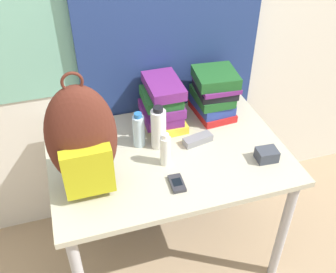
{
  "coord_description": "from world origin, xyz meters",
  "views": [
    {
      "loc": [
        -0.43,
        -1.0,
        1.99
      ],
      "look_at": [
        0.0,
        0.39,
        0.85
      ],
      "focal_mm": 42.0,
      "sensor_mm": 36.0,
      "label": 1
    }
  ],
  "objects": [
    {
      "name": "wall_back",
      "position": [
        -0.0,
        0.86,
        1.25
      ],
      "size": [
        6.0,
        0.06,
        2.5
      ],
      "color": "silver",
      "rests_on": "ground_plane"
    },
    {
      "name": "curtain_blue",
      "position": [
        0.14,
        0.81,
        1.25
      ],
      "size": [
        0.97,
        0.04,
        2.5
      ],
      "color": "navy",
      "rests_on": "ground_plane"
    },
    {
      "name": "desk",
      "position": [
        0.0,
        0.39,
        0.66
      ],
      "size": [
        1.14,
        0.78,
        0.75
      ],
      "color": "#B7B299",
      "rests_on": "ground_plane"
    },
    {
      "name": "backpack",
      "position": [
        -0.4,
        0.3,
        0.99
      ],
      "size": [
        0.29,
        0.22,
        0.55
      ],
      "color": "#512319",
      "rests_on": "desk"
    },
    {
      "name": "book_stack_left",
      "position": [
        0.04,
        0.63,
        0.88
      ],
      "size": [
        0.22,
        0.28,
        0.25
      ],
      "color": "yellow",
      "rests_on": "desk"
    },
    {
      "name": "book_stack_center",
      "position": [
        0.33,
        0.63,
        0.89
      ],
      "size": [
        0.23,
        0.26,
        0.27
      ],
      "color": "red",
      "rests_on": "desk"
    },
    {
      "name": "water_bottle",
      "position": [
        -0.12,
        0.49,
        0.84
      ],
      "size": [
        0.06,
        0.06,
        0.19
      ],
      "color": "silver",
      "rests_on": "desk"
    },
    {
      "name": "sports_bottle",
      "position": [
        -0.03,
        0.45,
        0.86
      ],
      "size": [
        0.07,
        0.07,
        0.23
      ],
      "color": "white",
      "rests_on": "desk"
    },
    {
      "name": "sunscreen_bottle",
      "position": [
        -0.03,
        0.32,
        0.83
      ],
      "size": [
        0.05,
        0.05,
        0.17
      ],
      "color": "white",
      "rests_on": "desk"
    },
    {
      "name": "cell_phone",
      "position": [
        -0.03,
        0.17,
        0.76
      ],
      "size": [
        0.06,
        0.11,
        0.02
      ],
      "color": "#2D2D33",
      "rests_on": "desk"
    },
    {
      "name": "sunglasses_case",
      "position": [
        0.17,
        0.42,
        0.77
      ],
      "size": [
        0.16,
        0.08,
        0.04
      ],
      "color": "gray",
      "rests_on": "desk"
    },
    {
      "name": "camera_pouch",
      "position": [
        0.43,
        0.2,
        0.78
      ],
      "size": [
        0.1,
        0.08,
        0.06
      ],
      "color": "#383D47",
      "rests_on": "desk"
    }
  ]
}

